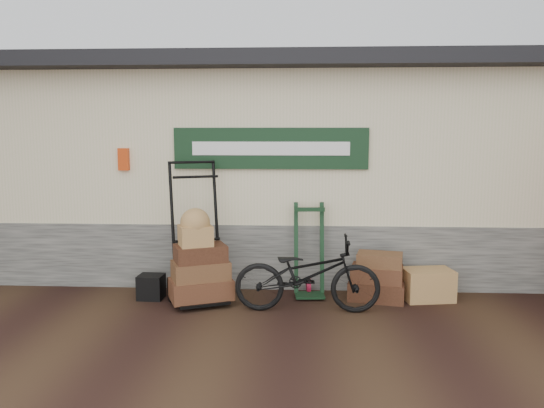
# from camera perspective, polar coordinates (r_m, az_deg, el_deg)

# --- Properties ---
(ground) EXTENTS (80.00, 80.00, 0.00)m
(ground) POSITION_cam_1_polar(r_m,az_deg,el_deg) (6.50, 2.08, -11.73)
(ground) COLOR black
(ground) RESTS_ON ground
(station_building) EXTENTS (14.40, 4.10, 3.20)m
(station_building) POSITION_cam_1_polar(r_m,az_deg,el_deg) (8.88, 2.39, 4.18)
(station_building) COLOR #4C4C47
(station_building) RESTS_ON ground
(porter_trolley) EXTENTS (1.11, 0.99, 1.84)m
(porter_trolley) POSITION_cam_1_polar(r_m,az_deg,el_deg) (6.85, -8.11, -2.84)
(porter_trolley) COLOR black
(porter_trolley) RESTS_ON ground
(green_barrow) EXTENTS (0.47, 0.41, 1.24)m
(green_barrow) POSITION_cam_1_polar(r_m,az_deg,el_deg) (7.04, 4.03, -4.96)
(green_barrow) COLOR black
(green_barrow) RESTS_ON ground
(suitcase_stack) EXTENTS (0.79, 0.59, 0.63)m
(suitcase_stack) POSITION_cam_1_polar(r_m,az_deg,el_deg) (7.07, 11.21, -7.61)
(suitcase_stack) COLOR #3B1F12
(suitcase_stack) RESTS_ON ground
(wicker_hamper) EXTENTS (0.67, 0.50, 0.40)m
(wicker_hamper) POSITION_cam_1_polar(r_m,az_deg,el_deg) (7.25, 16.41, -8.32)
(wicker_hamper) COLOR olive
(wicker_hamper) RESTS_ON ground
(black_trunk) EXTENTS (0.33, 0.29, 0.32)m
(black_trunk) POSITION_cam_1_polar(r_m,az_deg,el_deg) (7.18, -12.87, -8.68)
(black_trunk) COLOR black
(black_trunk) RESTS_ON ground
(bicycle) EXTENTS (0.62, 1.77, 1.02)m
(bicycle) POSITION_cam_1_polar(r_m,az_deg,el_deg) (6.45, 3.82, -7.13)
(bicycle) COLOR black
(bicycle) RESTS_ON ground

